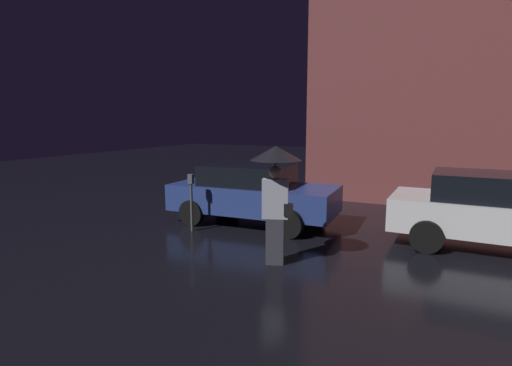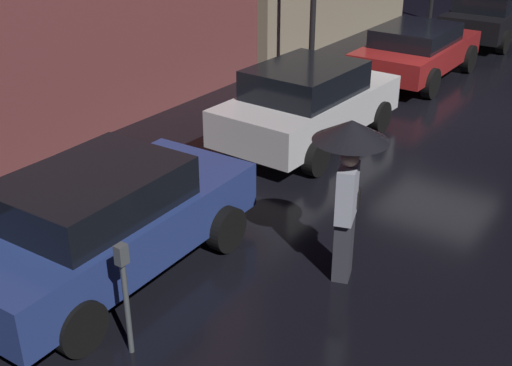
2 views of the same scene
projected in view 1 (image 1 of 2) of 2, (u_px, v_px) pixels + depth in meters
building_facade_left at (455, 30)px, 12.17m from camera, size 8.37×3.00×10.63m
parked_car_blue at (252, 193)px, 10.06m from camera, size 4.19×1.98×1.48m
parked_car_white at (494, 210)px, 8.05m from camera, size 4.05×2.02×1.53m
pedestrian_with_umbrella at (276, 178)px, 7.02m from camera, size 0.91×0.91×2.14m
parking_meter at (191, 196)px, 9.27m from camera, size 0.12×0.10×1.35m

